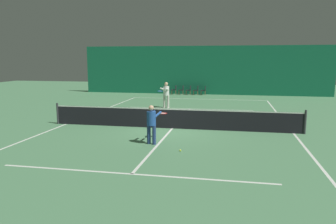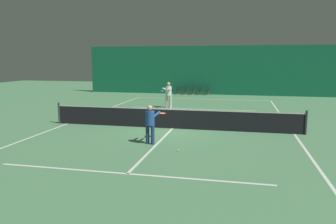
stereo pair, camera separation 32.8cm
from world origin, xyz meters
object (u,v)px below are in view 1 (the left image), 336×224
at_px(tennis_ball, 180,150).
at_px(player_far, 166,93).
at_px(courtside_chair_0, 175,89).
at_px(courtside_chair_2, 189,89).
at_px(courtside_chair_3, 197,90).
at_px(courtside_chair_4, 204,90).
at_px(tennis_net, 172,118).
at_px(player_near, 152,121).
at_px(courtside_chair_1, 182,89).

bearing_deg(tennis_ball, player_far, 104.34).
bearing_deg(courtside_chair_0, tennis_ball, 10.70).
distance_m(courtside_chair_2, courtside_chair_3, 0.69).
bearing_deg(courtside_chair_4, courtside_chair_3, -90.00).
bearing_deg(courtside_chair_3, courtside_chair_2, -90.00).
relative_size(courtside_chair_2, courtside_chair_3, 1.00).
height_order(tennis_net, courtside_chair_2, tennis_net).
bearing_deg(tennis_ball, player_near, 146.29).
xyz_separation_m(tennis_net, courtside_chair_3, (-0.51, 15.15, -0.03)).
distance_m(courtside_chair_0, courtside_chair_1, 0.69).
xyz_separation_m(tennis_net, player_far, (-1.64, 6.50, 0.50)).
bearing_deg(tennis_ball, courtside_chair_4, 92.47).
bearing_deg(courtside_chair_4, tennis_net, -0.67).
relative_size(courtside_chair_4, tennis_ball, 12.73).
distance_m(courtside_chair_0, tennis_ball, 19.29).
height_order(player_far, courtside_chair_1, player_far).
distance_m(courtside_chair_1, courtside_chair_4, 2.07).
bearing_deg(tennis_ball, courtside_chair_1, 98.67).
relative_size(player_near, courtside_chair_2, 1.82).
bearing_deg(courtside_chair_3, player_near, 0.83).
distance_m(courtside_chair_2, courtside_chair_4, 1.38).
bearing_deg(courtside_chair_2, tennis_ball, 6.62).
relative_size(player_far, courtside_chair_1, 2.07).
bearing_deg(courtside_chair_0, player_far, 6.25).
bearing_deg(courtside_chair_2, tennis_net, 4.54).
bearing_deg(courtside_chair_2, courtside_chair_4, 90.00).
xyz_separation_m(tennis_net, courtside_chair_4, (0.18, 15.15, -0.03)).
height_order(player_near, courtside_chair_0, player_near).
relative_size(courtside_chair_1, courtside_chair_4, 1.00).
height_order(courtside_chair_0, courtside_chair_3, same).
height_order(courtside_chair_4, tennis_ball, courtside_chair_4).
height_order(tennis_net, tennis_ball, tennis_net).
height_order(tennis_net, courtside_chair_1, tennis_net).
bearing_deg(player_far, tennis_net, 25.70).
xyz_separation_m(courtside_chair_1, courtside_chair_4, (2.07, 0.00, 0.00)).
bearing_deg(courtside_chair_2, courtside_chair_1, -90.00).
bearing_deg(courtside_chair_0, courtside_chair_1, 90.00).
distance_m(courtside_chair_4, tennis_ball, 18.97).
xyz_separation_m(tennis_net, courtside_chair_0, (-2.58, 15.15, -0.03)).
height_order(player_near, tennis_ball, player_near).
height_order(player_far, courtside_chair_3, player_far).
distance_m(courtside_chair_3, tennis_ball, 19.01).
height_order(courtside_chair_2, courtside_chair_3, same).
height_order(courtside_chair_1, tennis_ball, courtside_chair_1).
height_order(courtside_chair_1, courtside_chair_4, same).
distance_m(courtside_chair_0, courtside_chair_3, 2.07).
bearing_deg(courtside_chair_3, courtside_chair_4, 90.00).
bearing_deg(player_near, courtside_chair_2, 19.47).
bearing_deg(tennis_net, tennis_ball, -75.32).
xyz_separation_m(player_far, courtside_chair_1, (-0.26, 8.65, -0.53)).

